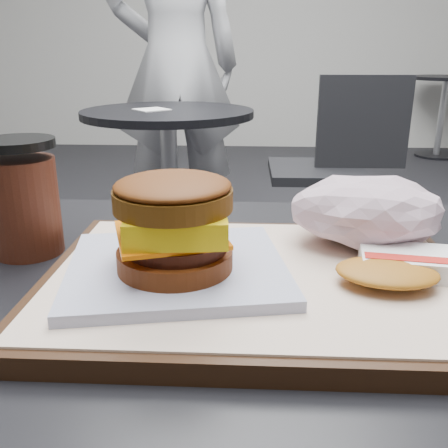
% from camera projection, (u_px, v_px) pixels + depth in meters
% --- Properties ---
extents(serving_tray, '(0.38, 0.28, 0.02)m').
position_uv_depth(serving_tray, '(255.00, 281.00, 0.45)').
color(serving_tray, black).
rests_on(serving_tray, customer_table).
extents(breakfast_sandwich, '(0.22, 0.20, 0.09)m').
position_uv_depth(breakfast_sandwich, '(175.00, 235.00, 0.43)').
color(breakfast_sandwich, silver).
rests_on(breakfast_sandwich, serving_tray).
extents(hash_brown, '(0.12, 0.10, 0.02)m').
position_uv_depth(hash_brown, '(401.00, 266.00, 0.44)').
color(hash_brown, white).
rests_on(hash_brown, serving_tray).
extents(crumpled_wrapper, '(0.15, 0.12, 0.07)m').
position_uv_depth(crumpled_wrapper, '(367.00, 211.00, 0.51)').
color(crumpled_wrapper, silver).
rests_on(crumpled_wrapper, serving_tray).
extents(coffee_cup, '(0.08, 0.08, 0.12)m').
position_uv_depth(coffee_cup, '(24.00, 201.00, 0.53)').
color(coffee_cup, '#41190F').
rests_on(coffee_cup, customer_table).
extents(neighbor_table, '(0.70, 0.70, 0.75)m').
position_uv_depth(neighbor_table, '(169.00, 158.00, 2.09)').
color(neighbor_table, black).
rests_on(neighbor_table, ground).
extents(napkin, '(0.17, 0.17, 0.00)m').
position_uv_depth(napkin, '(152.00, 110.00, 2.01)').
color(napkin, white).
rests_on(napkin, neighbor_table).
extents(neighbor_chair, '(0.60, 0.42, 0.88)m').
position_uv_depth(neighbor_chair, '(332.00, 160.00, 2.24)').
color(neighbor_chair, '#A8A7AD').
rests_on(neighbor_chair, ground).
extents(patron, '(0.73, 0.55, 1.82)m').
position_uv_depth(patron, '(176.00, 64.00, 2.54)').
color(patron, silver).
rests_on(patron, ground).
extents(bg_table_far, '(0.66, 0.66, 0.75)m').
position_uv_depth(bg_table_far, '(444.00, 97.00, 4.67)').
color(bg_table_far, black).
rests_on(bg_table_far, ground).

